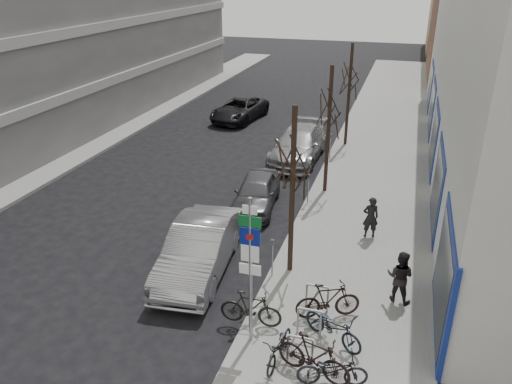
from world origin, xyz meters
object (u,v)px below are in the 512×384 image
Objects in this scene: meter_front at (272,254)px; pedestrian_far at (400,276)px; meter_mid at (308,186)px; bike_far_curb at (333,368)px; bike_near_right at (314,357)px; parked_car_front at (199,249)px; highway_sign_pole at (250,263)px; parked_car_mid at (256,192)px; lane_car at (240,109)px; tree_near at (294,153)px; meter_back at (330,144)px; bike_mid_curb at (334,324)px; bike_rack at (309,319)px; parked_car_back at (299,144)px; bike_far_inner at (328,300)px; tree_mid at (330,100)px; bike_mid_inner at (251,308)px; pedestrian_near at (371,217)px; tree_far at (351,71)px.

pedestrian_far reaches higher than meter_front.
meter_mid is 9.76m from bike_far_curb.
bike_near_right is 5.65m from parked_car_front.
highway_sign_pole reaches higher than parked_car_mid.
tree_near is at bearing -58.28° from lane_car.
tree_near is 4.33× the size of meter_back.
bike_mid_curb is at bearing 14.88° from highway_sign_pole.
lane_car is 3.08× the size of pedestrian_far.
bike_near_right is at bearing -74.64° from bike_rack.
meter_mid is at bearing 95.14° from tree_near.
meter_front is 0.23× the size of parked_car_back.
highway_sign_pole is at bearing 81.50° from bike_near_right.
bike_mid_curb is at bearing 172.83° from bike_far_inner.
bike_mid_curb is 0.36× the size of lane_car.
bike_mid_curb is at bearing -56.98° from lane_car.
meter_mid is 6.82m from pedestrian_far.
tree_mid is 1.10× the size of parked_car_front.
meter_back is 0.77× the size of bike_far_curb.
bike_rack is 0.45× the size of parked_car_front.
parked_car_mid is 7.65m from pedestrian_far.
bike_rack is 0.41× the size of tree_near.
bike_mid_curb is (2.29, -7.97, -0.22)m from meter_mid.
lane_car is at bearing 54.82° from bike_mid_curb.
bike_near_right is 9.52m from parked_car_mid.
pedestrian_far reaches higher than parked_car_mid.
meter_front is at bearing 11.51° from pedestrian_far.
bike_mid_curb is 21.31m from lane_car.
parked_car_mid reaches higher than bike_rack.
highway_sign_pole is 3.39m from meter_front.
bike_far_curb is at bearing -124.06° from bike_mid_inner.
pedestrian_far is (1.81, 1.36, 0.25)m from bike_far_inner.
bike_far_curb is (2.25, -0.92, -1.81)m from highway_sign_pole.
parked_car_back is (-2.03, 3.81, -3.31)m from tree_mid.
bike_mid_inner reaches higher than bike_rack.
bike_far_curb is (2.05, -4.43, -3.45)m from tree_near.
lane_car is at bearing 105.23° from parked_car_mid.
pedestrian_near is at bearing -15.70° from bike_far_curb.
meter_front reaches higher than bike_far_curb.
parked_car_back is at bearing 106.52° from meter_mid.
parked_car_back reaches higher than lane_car.
meter_back is 0.82× the size of pedestrian_near.
meter_mid is 2.11m from parked_car_mid.
pedestrian_far is (3.80, -11.16, 0.04)m from meter_back.
tree_near is 4.88m from bike_mid_curb.
meter_mid is at bearing -1.76° from bike_mid_inner.
pedestrian_near reaches higher than bike_mid_curb.
tree_far is 16.30m from bike_mid_inner.
lane_car is (-8.76, 18.34, -0.01)m from bike_far_inner.
highway_sign_pole is at bearing -165.02° from bike_mid_inner.
pedestrian_near is at bearing -23.58° from parked_car_mid.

